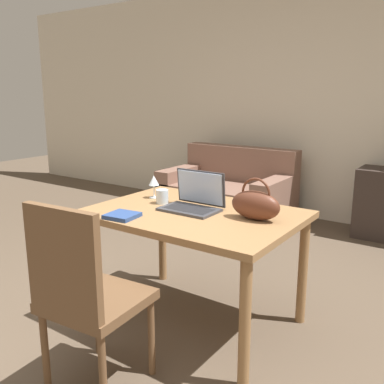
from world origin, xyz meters
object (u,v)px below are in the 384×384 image
(drinking_glass, at_px, (162,197))
(wine_glass, at_px, (154,182))
(chair, at_px, (85,291))
(handbag, at_px, (255,205))
(couch, at_px, (228,195))
(laptop, at_px, (195,199))

(drinking_glass, distance_m, wine_glass, 0.18)
(chair, relative_size, handbag, 3.27)
(drinking_glass, bearing_deg, wine_glass, 148.74)
(chair, bearing_deg, handbag, 60.37)
(chair, bearing_deg, couch, 102.96)
(laptop, bearing_deg, couch, 114.65)
(drinking_glass, xyz_separation_m, wine_glass, (-0.14, 0.09, 0.07))
(couch, relative_size, wine_glass, 9.06)
(handbag, bearing_deg, wine_glass, 175.28)
(laptop, bearing_deg, wine_glass, 168.99)
(wine_glass, height_order, handbag, handbag)
(drinking_glass, distance_m, handbag, 0.67)
(drinking_glass, bearing_deg, couch, 108.62)
(chair, bearing_deg, wine_glass, 106.75)
(chair, xyz_separation_m, wine_glass, (-0.38, 0.97, 0.31))
(chair, height_order, couch, chair)
(laptop, relative_size, drinking_glass, 3.83)
(wine_glass, relative_size, handbag, 0.53)
(wine_glass, bearing_deg, drinking_glass, -31.26)
(couch, xyz_separation_m, drinking_glass, (0.70, -2.09, 0.50))
(chair, distance_m, couch, 3.13)
(couch, height_order, wine_glass, wine_glass)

